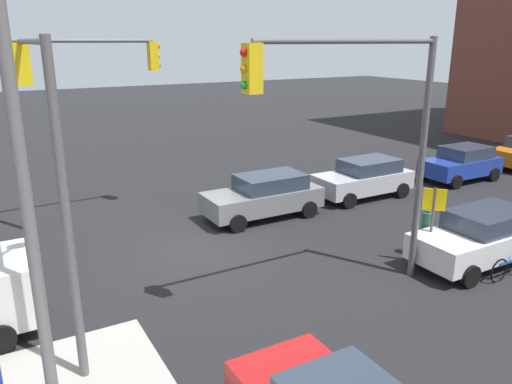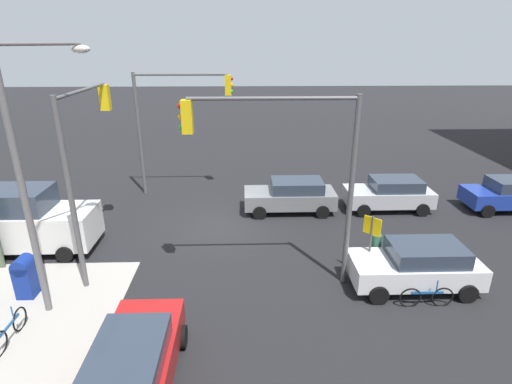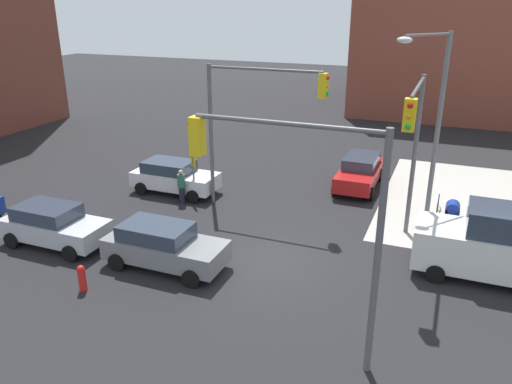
# 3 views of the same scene
# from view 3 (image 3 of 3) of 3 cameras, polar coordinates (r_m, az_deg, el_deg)

# --- Properties ---
(ground_plane) EXTENTS (120.00, 120.00, 0.00)m
(ground_plane) POSITION_cam_3_polar(r_m,az_deg,el_deg) (18.78, 1.31, -7.86)
(ground_plane) COLOR black
(traffic_signal_nw_corner) EXTENTS (5.51, 0.36, 6.50)m
(traffic_signal_nw_corner) POSITION_cam_3_polar(r_m,az_deg,el_deg) (21.96, -0.31, 9.37)
(traffic_signal_nw_corner) COLOR #59595B
(traffic_signal_nw_corner) RESTS_ON ground
(traffic_signal_se_corner) EXTENTS (5.12, 0.36, 6.50)m
(traffic_signal_se_corner) POSITION_cam_3_polar(r_m,az_deg,el_deg) (12.21, 5.26, -0.52)
(traffic_signal_se_corner) COLOR #59595B
(traffic_signal_se_corner) RESTS_ON ground
(traffic_signal_ne_corner) EXTENTS (0.36, 4.76, 6.50)m
(traffic_signal_ne_corner) POSITION_cam_3_polar(r_m,az_deg,el_deg) (18.71, 17.56, 6.18)
(traffic_signal_ne_corner) COLOR #59595B
(traffic_signal_ne_corner) RESTS_ON ground
(street_lamp_corner) EXTENTS (1.85, 2.18, 8.00)m
(street_lamp_corner) POSITION_cam_3_polar(r_m,az_deg,el_deg) (21.38, 19.59, 8.03)
(street_lamp_corner) COLOR slate
(street_lamp_corner) RESTS_ON ground
(warning_sign_two_way) EXTENTS (0.48, 0.48, 2.40)m
(warning_sign_two_way) POSITION_cam_3_polar(r_m,az_deg,el_deg) (23.83, -7.18, 2.70)
(warning_sign_two_way) COLOR #4C4C4C
(warning_sign_two_way) RESTS_ON ground
(mailbox_blue) EXTENTS (0.56, 0.64, 1.43)m
(mailbox_blue) POSITION_cam_3_polar(r_m,az_deg,el_deg) (22.04, 21.43, -2.66)
(mailbox_blue) COLOR navy
(mailbox_blue) RESTS_ON ground
(fire_hydrant) EXTENTS (0.26, 0.26, 0.94)m
(fire_hydrant) POSITION_cam_3_polar(r_m,az_deg,el_deg) (17.75, -19.28, -9.21)
(fire_hydrant) COLOR red
(fire_hydrant) RESTS_ON ground
(hatchback_red) EXTENTS (2.02, 4.43, 1.62)m
(hatchback_red) POSITION_cam_3_polar(r_m,az_deg,el_deg) (26.24, 11.78, 2.31)
(hatchback_red) COLOR #B21919
(hatchback_red) RESTS_ON ground
(sedan_white) EXTENTS (4.29, 2.02, 1.62)m
(sedan_white) POSITION_cam_3_polar(r_m,az_deg,el_deg) (25.29, -9.37, 1.76)
(sedan_white) COLOR white
(sedan_white) RESTS_ON ground
(sedan_gray) EXTENTS (4.44, 2.02, 1.62)m
(sedan_gray) POSITION_cam_3_polar(r_m,az_deg,el_deg) (18.35, -10.54, -6.00)
(sedan_gray) COLOR slate
(sedan_gray) RESTS_ON ground
(coupe_silver) EXTENTS (4.22, 2.02, 1.62)m
(coupe_silver) POSITION_cam_3_polar(r_m,az_deg,el_deg) (21.18, -22.12, -3.48)
(coupe_silver) COLOR #B7BABF
(coupe_silver) RESTS_ON ground
(van_white_delivery) EXTENTS (5.40, 2.32, 2.62)m
(van_white_delivery) POSITION_cam_3_polar(r_m,az_deg,el_deg) (19.00, 26.18, -5.50)
(van_white_delivery) COLOR white
(van_white_delivery) RESTS_ON ground
(pedestrian_crossing) EXTENTS (0.36, 0.36, 1.67)m
(pedestrian_crossing) POSITION_cam_3_polar(r_m,az_deg,el_deg) (23.87, -8.51, 0.68)
(pedestrian_crossing) COLOR #2D664C
(pedestrian_crossing) RESTS_ON ground
(bicycle_leaning_on_fence) EXTENTS (0.05, 1.75, 0.97)m
(bicycle_leaning_on_fence) POSITION_cam_3_polar(r_m,az_deg,el_deg) (24.23, 20.06, -1.42)
(bicycle_leaning_on_fence) COLOR black
(bicycle_leaning_on_fence) RESTS_ON ground
(bicycle_at_crosswalk) EXTENTS (1.75, 0.05, 0.97)m
(bicycle_at_crosswalk) POSITION_cam_3_polar(r_m,az_deg,el_deg) (26.31, -7.96, 1.46)
(bicycle_at_crosswalk) COLOR black
(bicycle_at_crosswalk) RESTS_ON ground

